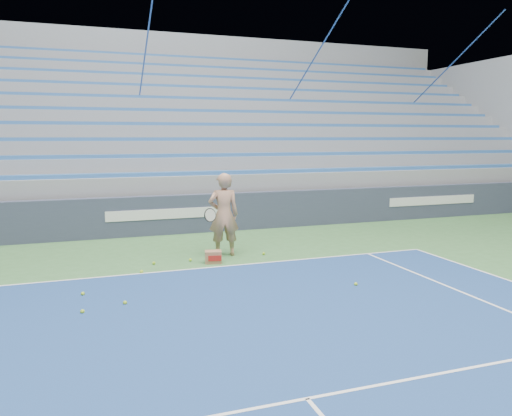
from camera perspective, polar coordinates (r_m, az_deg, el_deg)
The scene contains 12 objects.
sponsor_barrier at distance 14.25m, azimuth -10.44°, elevation -0.78°, with size 30.00×0.32×1.10m.
bleachers at distance 19.75m, azimuth -13.16°, elevation 6.86°, with size 31.00×9.15×7.30m.
tennis_player at distance 11.45m, azimuth -3.73°, elevation -0.77°, with size 0.98×0.88×1.92m.
ball_box at distance 10.95m, azimuth -4.90°, elevation -5.59°, with size 0.41×0.35×0.27m.
tennis_ball_0 at distance 11.02m, azimuth -11.59°, elevation -6.18°, with size 0.07×0.07×0.07m, color #ADD62B.
tennis_ball_1 at distance 8.37m, azimuth -19.23°, elevation -11.11°, with size 0.07×0.07×0.07m, color #ADD62B.
tennis_ball_2 at distance 10.40m, azimuth -12.95°, elevation -7.09°, with size 0.07×0.07×0.07m, color #ADD62B.
tennis_ball_3 at distance 11.17m, azimuth -7.51°, elevation -5.89°, with size 0.07×0.07×0.07m, color #ADD62B.
tennis_ball_4 at distance 9.26m, azimuth -19.18°, elevation -9.24°, with size 0.07×0.07×0.07m, color #ADD62B.
tennis_ball_5 at distance 11.66m, azimuth 0.89°, elevation -5.22°, with size 0.07×0.07×0.07m, color #ADD62B.
tennis_ball_6 at distance 9.49m, azimuth 11.34°, elevation -8.53°, with size 0.07×0.07×0.07m, color #ADD62B.
tennis_ball_7 at distance 8.59m, azimuth -14.74°, elevation -10.42°, with size 0.07×0.07×0.07m, color #ADD62B.
Camera 1 is at (-2.11, 1.97, 2.73)m, focal length 35.00 mm.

